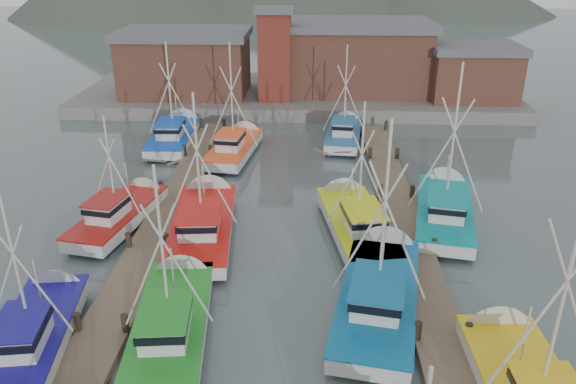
{
  "coord_description": "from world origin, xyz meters",
  "views": [
    {
      "loc": [
        1.52,
        -20.63,
        15.13
      ],
      "look_at": [
        0.33,
        7.52,
        2.6
      ],
      "focal_mm": 35.0,
      "sensor_mm": 36.0,
      "label": 1
    }
  ],
  "objects_px": {
    "lookout_tower": "(275,54)",
    "boat_4": "(173,319)",
    "boat_8": "(204,222)",
    "boat_12": "(236,146)"
  },
  "relations": [
    {
      "from": "lookout_tower",
      "to": "boat_12",
      "type": "distance_m",
      "value": 13.73
    },
    {
      "from": "boat_8",
      "to": "boat_4",
      "type": "bearing_deg",
      "value": -92.93
    },
    {
      "from": "boat_8",
      "to": "boat_12",
      "type": "distance_m",
      "value": 12.93
    },
    {
      "from": "boat_4",
      "to": "boat_8",
      "type": "distance_m",
      "value": 8.95
    },
    {
      "from": "boat_12",
      "to": "lookout_tower",
      "type": "bearing_deg",
      "value": 87.22
    },
    {
      "from": "boat_4",
      "to": "lookout_tower",
      "type": "bearing_deg",
      "value": 80.91
    },
    {
      "from": "lookout_tower",
      "to": "boat_4",
      "type": "xyz_separation_m",
      "value": [
        -2.13,
        -34.51,
        -4.87
      ]
    },
    {
      "from": "boat_8",
      "to": "boat_12",
      "type": "xyz_separation_m",
      "value": [
        0.19,
        12.93,
        0.0
      ]
    },
    {
      "from": "boat_4",
      "to": "boat_8",
      "type": "bearing_deg",
      "value": 86.46
    },
    {
      "from": "lookout_tower",
      "to": "boat_12",
      "type": "xyz_separation_m",
      "value": [
        -2.25,
        -12.64,
        -4.87
      ]
    }
  ]
}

